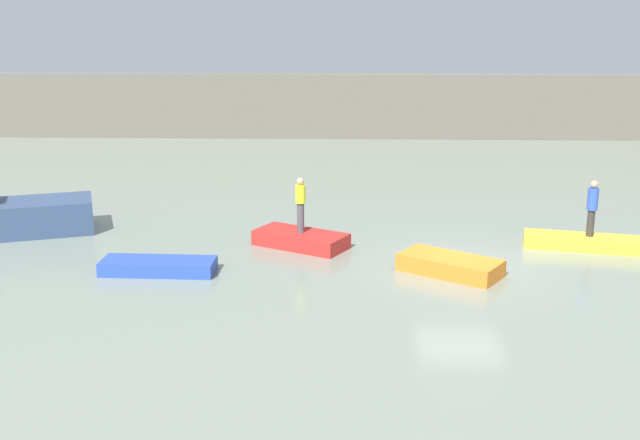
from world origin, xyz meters
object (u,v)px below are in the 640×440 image
Objects in this scene: rowboat_red at (301,239)px; rowboat_orange at (450,265)px; rowboat_blue at (158,266)px; person_blue_shirt at (592,205)px; rowboat_yellow at (589,243)px; person_hiviz_shirt at (301,202)px.

rowboat_orange reaches higher than rowboat_red.
rowboat_blue is 13.08m from person_blue_shirt.
rowboat_orange is 5.19m from rowboat_yellow.
rowboat_yellow is 2.22× the size of person_blue_shirt.
rowboat_blue is 4.67m from rowboat_red.
rowboat_orange is at bearing -29.30° from person_hiviz_shirt.
rowboat_red is (3.85, 2.64, 0.04)m from rowboat_blue.
rowboat_red is at bearing 36.09° from rowboat_blue.
rowboat_yellow is 8.98m from person_hiviz_shirt.
rowboat_blue is at bearing -145.61° from person_hiviz_shirt.
rowboat_orange is 1.59× the size of person_blue_shirt.
rowboat_orange is (4.32, -2.42, 0.00)m from rowboat_red.
person_hiviz_shirt reaches higher than rowboat_red.
person_blue_shirt is at bearing 0.14° from person_hiviz_shirt.
person_blue_shirt is (4.58, 2.44, 1.15)m from rowboat_orange.
person_hiviz_shirt is at bearing -179.86° from person_blue_shirt.
rowboat_orange reaches higher than rowboat_yellow.
rowboat_orange is 5.09m from person_hiviz_shirt.
rowboat_blue is 1.83× the size of person_hiviz_shirt.
person_blue_shirt reaches higher than rowboat_orange.
rowboat_orange is 5.32m from person_blue_shirt.
rowboat_red is at bearing -167.57° from rowboat_yellow.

